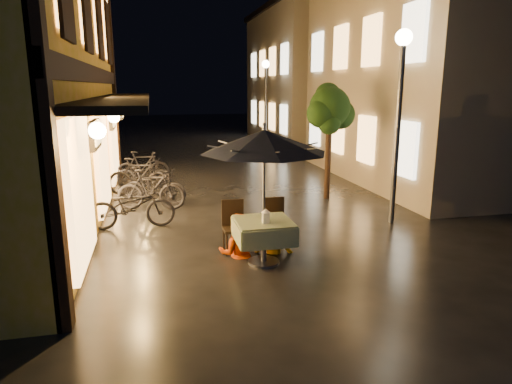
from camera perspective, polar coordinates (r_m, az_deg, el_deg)
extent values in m
plane|color=black|center=(8.06, 4.55, -9.15)|extent=(90.00, 90.00, 0.00)
cube|color=black|center=(11.18, -19.58, 13.65)|extent=(0.12, 11.00, 0.35)
cube|color=black|center=(11.13, -16.40, 11.03)|extent=(1.20, 10.50, 0.12)
cube|color=#E2A055|center=(10.30, -20.64, 20.97)|extent=(0.10, 0.90, 1.50)
cube|color=#E2A055|center=(12.76, -19.13, 19.39)|extent=(0.10, 0.90, 1.50)
cube|color=#E2A055|center=(15.24, -18.13, 18.31)|extent=(0.10, 0.90, 1.50)
cube|color=#E2A055|center=(7.87, -21.09, 0.14)|extent=(0.10, 2.20, 2.40)
cube|color=#E2A055|center=(11.29, -18.70, 4.01)|extent=(0.10, 2.20, 2.40)
cube|color=#E2A055|center=(14.75, -17.41, 6.07)|extent=(0.10, 2.20, 2.40)
cube|color=#A39C83|center=(16.76, 23.43, 12.72)|extent=(7.00, 9.00, 6.50)
cube|color=#E2A055|center=(12.14, 18.17, 5.11)|extent=(0.10, 1.00, 1.40)
cube|color=#E2A055|center=(12.11, 19.15, 18.33)|extent=(0.10, 1.00, 1.40)
cube|color=#E2A055|center=(14.06, 13.59, 6.39)|extent=(0.10, 1.00, 1.40)
cube|color=#E2A055|center=(14.03, 14.23, 17.82)|extent=(0.10, 1.00, 1.40)
cube|color=#E2A055|center=(16.05, 10.11, 7.33)|extent=(0.10, 1.00, 1.40)
cube|color=#E2A055|center=(16.02, 10.52, 17.34)|extent=(0.10, 1.00, 1.40)
cube|color=#E2A055|center=(18.09, 7.39, 8.05)|extent=(0.10, 1.00, 1.40)
cube|color=#E2A055|center=(18.06, 7.66, 16.93)|extent=(0.10, 1.00, 1.40)
cube|color=#A39C83|center=(26.95, 8.67, 13.87)|extent=(7.00, 10.00, 7.00)
cube|color=black|center=(27.26, 8.95, 21.56)|extent=(7.30, 10.30, 0.30)
cube|color=#E2A055|center=(22.25, 3.46, 9.05)|extent=(0.10, 1.00, 1.40)
cube|color=#E2A055|center=(22.24, 3.56, 16.26)|extent=(0.10, 1.00, 1.40)
cube|color=#E2A055|center=(24.37, 2.00, 9.41)|extent=(0.10, 1.00, 1.40)
cube|color=#E2A055|center=(24.35, 2.05, 16.00)|extent=(0.10, 1.00, 1.40)
cube|color=#E2A055|center=(26.50, 0.77, 9.71)|extent=(0.10, 1.00, 1.40)
cube|color=#E2A055|center=(26.48, 0.79, 15.76)|extent=(0.10, 1.00, 1.40)
cube|color=#E2A055|center=(28.64, -0.28, 9.96)|extent=(0.10, 1.00, 1.40)
cube|color=#E2A055|center=(28.62, -0.29, 15.56)|extent=(0.10, 1.00, 1.40)
cylinder|color=black|center=(12.66, 8.98, 4.07)|extent=(0.16, 0.16, 2.20)
sphere|color=black|center=(12.53, 9.21, 10.41)|extent=(1.10, 1.10, 1.10)
sphere|color=black|center=(12.76, 10.48, 9.51)|extent=(0.80, 0.80, 0.80)
sphere|color=black|center=(12.29, 8.13, 9.69)|extent=(0.76, 0.76, 0.76)
sphere|color=black|center=(12.82, 8.96, 11.81)|extent=(0.70, 0.70, 0.70)
sphere|color=black|center=(12.28, 9.14, 8.49)|extent=(0.60, 0.60, 0.60)
cylinder|color=#59595E|center=(10.58, 17.24, 6.82)|extent=(0.12, 0.12, 4.00)
sphere|color=beige|center=(10.57, 18.02, 17.92)|extent=(0.36, 0.36, 0.36)
cylinder|color=#59595E|center=(21.78, 1.19, 10.30)|extent=(0.12, 0.12, 4.00)
sphere|color=beige|center=(21.78, 1.22, 15.69)|extent=(0.36, 0.36, 0.36)
cylinder|color=#59595E|center=(8.03, 0.96, -6.44)|extent=(0.10, 0.10, 0.72)
cylinder|color=#59595E|center=(8.15, 0.95, -8.70)|extent=(0.56, 0.56, 0.04)
cube|color=#2A5429|center=(7.91, 0.97, -3.78)|extent=(0.95, 0.95, 0.06)
cube|color=#2A5429|center=(8.08, 4.25, -4.67)|extent=(0.04, 0.95, 0.33)
cube|color=#2A5429|center=(7.87, -2.41, -5.15)|extent=(0.04, 0.95, 0.33)
cube|color=#2A5429|center=(8.40, 0.19, -3.94)|extent=(0.95, 0.04, 0.33)
cube|color=#2A5429|center=(7.52, 1.83, -6.00)|extent=(0.95, 0.04, 0.33)
cylinder|color=#59595E|center=(7.80, 0.98, -0.97)|extent=(0.05, 0.05, 2.30)
cone|color=black|center=(7.62, 1.01, 6.34)|extent=(2.16, 2.16, 0.39)
cylinder|color=#59595E|center=(7.60, 1.02, 8.21)|extent=(0.06, 0.06, 0.12)
cube|color=black|center=(8.53, -2.70, -4.65)|extent=(0.42, 0.42, 0.05)
cube|color=black|center=(8.64, -2.95, -2.69)|extent=(0.42, 0.04, 0.55)
cylinder|color=black|center=(8.41, -3.68, -6.62)|extent=(0.04, 0.04, 0.43)
cylinder|color=black|center=(8.47, -1.26, -6.44)|extent=(0.04, 0.04, 0.43)
cylinder|color=black|center=(8.74, -4.06, -5.84)|extent=(0.04, 0.04, 0.43)
cylinder|color=black|center=(8.80, -1.74, -5.68)|extent=(0.04, 0.04, 0.43)
cube|color=black|center=(8.70, 2.50, -4.29)|extent=(0.42, 0.42, 0.05)
cube|color=black|center=(8.80, 2.19, -2.38)|extent=(0.42, 0.04, 0.55)
cylinder|color=black|center=(8.56, 1.64, -6.23)|extent=(0.04, 0.04, 0.43)
cylinder|color=black|center=(8.65, 3.96, -6.04)|extent=(0.04, 0.04, 0.43)
cylinder|color=black|center=(8.89, 1.06, -5.48)|extent=(0.04, 0.04, 0.43)
cylinder|color=black|center=(8.98, 3.30, -5.31)|extent=(0.04, 0.04, 0.43)
cube|color=white|center=(7.74, 1.23, -3.23)|extent=(0.11, 0.11, 0.18)
cube|color=#FFD88C|center=(7.75, 1.22, -3.30)|extent=(0.07, 0.07, 0.12)
cone|color=white|center=(7.71, 1.23, -2.34)|extent=(0.16, 0.16, 0.07)
imported|color=#BD3700|center=(8.31, -2.26, -2.83)|extent=(0.85, 0.72, 1.53)
imported|color=#F8A109|center=(8.47, 2.26, -2.86)|extent=(1.04, 0.76, 1.44)
imported|color=black|center=(10.31, -15.30, -1.75)|extent=(1.87, 0.69, 0.98)
imported|color=black|center=(11.74, -13.00, 0.28)|extent=(1.78, 0.87, 1.03)
imported|color=black|center=(12.38, -12.56, 0.67)|extent=(1.83, 1.21, 0.91)
imported|color=black|center=(13.35, -14.39, 1.84)|extent=(1.87, 0.91, 1.08)
imported|color=black|center=(14.44, -13.89, 2.28)|extent=(1.76, 0.96, 0.88)
imported|color=black|center=(15.30, -13.95, 3.11)|extent=(1.69, 0.53, 1.01)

